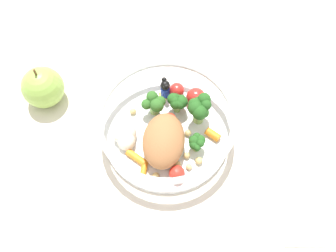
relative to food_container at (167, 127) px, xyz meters
name	(u,v)px	position (x,y,z in m)	size (l,w,h in m)	color
ground_plane	(167,134)	(0.00, 0.00, -0.03)	(2.40, 2.40, 0.00)	silver
food_container	(167,127)	(0.00, 0.00, 0.00)	(0.21, 0.21, 0.07)	white
loose_apple	(43,87)	(0.14, -0.16, 0.00)	(0.07, 0.07, 0.08)	#8CB74C
folded_napkin	(327,199)	(-0.16, 0.20, -0.03)	(0.15, 0.14, 0.01)	white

